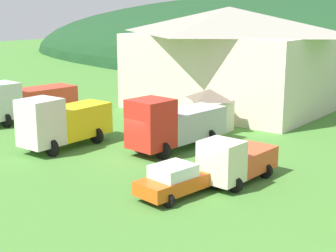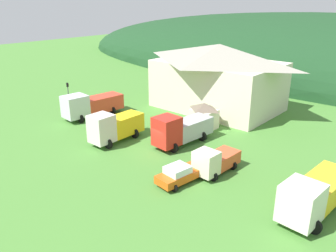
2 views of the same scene
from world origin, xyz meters
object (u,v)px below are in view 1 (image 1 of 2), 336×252
object	(u,v)px
play_shed_cream	(209,109)
service_pickup_orange	(180,179)
tow_truck_silver	(23,100)
traffic_cone_near_pickup	(243,168)
crane_truck_red	(173,123)
depot_building	(228,57)
flatbed_truck_yellow	(62,121)
light_truck_cream	(234,160)

from	to	relation	value
play_shed_cream	service_pickup_orange	size ratio (longest dim) A/B	0.62
tow_truck_silver	service_pickup_orange	xyz separation A→B (m)	(20.29, -5.54, -0.92)
play_shed_cream	traffic_cone_near_pickup	distance (m)	9.40
crane_truck_red	service_pickup_orange	world-z (taller)	crane_truck_red
play_shed_cream	service_pickup_orange	xyz separation A→B (m)	(6.34, -12.18, -0.83)
depot_building	flatbed_truck_yellow	distance (m)	18.43
light_truck_cream	depot_building	bearing A→B (deg)	-144.47
play_shed_cream	crane_truck_red	xyz separation A→B (m)	(1.03, -5.89, 0.12)
flatbed_truck_yellow	service_pickup_orange	bearing A→B (deg)	78.93
flatbed_truck_yellow	crane_truck_red	size ratio (longest dim) A/B	0.86
service_pickup_orange	light_truck_cream	bearing A→B (deg)	167.02
depot_building	flatbed_truck_yellow	world-z (taller)	depot_building
play_shed_cream	tow_truck_silver	bearing A→B (deg)	-154.57
depot_building	service_pickup_orange	world-z (taller)	depot_building
depot_building	play_shed_cream	size ratio (longest dim) A/B	5.59
traffic_cone_near_pickup	play_shed_cream	bearing A→B (deg)	135.93
service_pickup_orange	play_shed_cream	bearing A→B (deg)	-144.76
crane_truck_red	light_truck_cream	world-z (taller)	crane_truck_red
tow_truck_silver	light_truck_cream	size ratio (longest dim) A/B	1.67
light_truck_cream	traffic_cone_near_pickup	xyz separation A→B (m)	(-0.91, 2.52, -1.24)
crane_truck_red	flatbed_truck_yellow	bearing A→B (deg)	-50.34
tow_truck_silver	traffic_cone_near_pickup	distance (m)	20.68
service_pickup_orange	traffic_cone_near_pickup	size ratio (longest dim) A/B	9.20
tow_truck_silver	flatbed_truck_yellow	xyz separation A→B (m)	(8.95, -3.45, 0.07)
crane_truck_red	traffic_cone_near_pickup	xyz separation A→B (m)	(5.62, -0.54, -1.78)
depot_building	traffic_cone_near_pickup	size ratio (longest dim) A/B	31.68
flatbed_truck_yellow	crane_truck_red	xyz separation A→B (m)	(6.04, 4.19, -0.04)
play_shed_cream	depot_building	bearing A→B (deg)	112.99
light_truck_cream	tow_truck_silver	bearing A→B (deg)	-93.46
crane_truck_red	tow_truck_silver	bearing A→B (deg)	-82.30
flatbed_truck_yellow	traffic_cone_near_pickup	world-z (taller)	flatbed_truck_yellow
crane_truck_red	play_shed_cream	bearing A→B (deg)	-165.25
depot_building	service_pickup_orange	xyz separation A→B (m)	(9.75, -20.22, -3.92)
flatbed_truck_yellow	service_pickup_orange	size ratio (longest dim) A/B	1.27
crane_truck_red	light_truck_cream	distance (m)	7.23
crane_truck_red	light_truck_cream	size ratio (longest dim) A/B	1.51
depot_building	light_truck_cream	distance (m)	20.53
light_truck_cream	service_pickup_orange	distance (m)	3.48
depot_building	crane_truck_red	world-z (taller)	depot_building
tow_truck_silver	service_pickup_orange	bearing A→B (deg)	79.85
tow_truck_silver	traffic_cone_near_pickup	bearing A→B (deg)	95.70
depot_building	tow_truck_silver	xyz separation A→B (m)	(-10.55, -14.68, -3.00)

